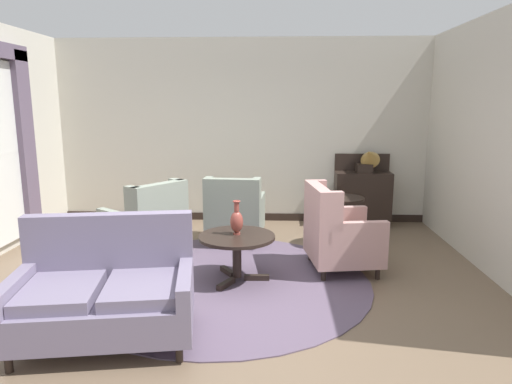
% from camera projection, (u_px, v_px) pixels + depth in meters
% --- Properties ---
extents(ground, '(8.63, 8.63, 0.00)m').
position_uv_depth(ground, '(220.00, 293.00, 4.81)').
color(ground, brown).
extents(wall_back, '(6.27, 0.08, 2.98)m').
position_uv_depth(wall_back, '(242.00, 132.00, 7.54)').
color(wall_back, beige).
rests_on(wall_back, ground).
extents(wall_right, '(0.08, 4.31, 2.98)m').
position_uv_depth(wall_right, '(491.00, 144.00, 5.29)').
color(wall_right, beige).
rests_on(wall_right, ground).
extents(baseboard_back, '(6.11, 0.03, 0.12)m').
position_uv_depth(baseboard_back, '(242.00, 217.00, 7.76)').
color(baseboard_back, black).
rests_on(baseboard_back, ground).
extents(area_rug, '(3.26, 3.26, 0.01)m').
position_uv_depth(area_rug, '(224.00, 281.00, 5.10)').
color(area_rug, '#5B4C60').
rests_on(area_rug, ground).
extents(coffee_table, '(0.84, 0.84, 0.53)m').
position_uv_depth(coffee_table, '(237.00, 244.00, 5.04)').
color(coffee_table, black).
rests_on(coffee_table, ground).
extents(porcelain_vase, '(0.14, 0.14, 0.38)m').
position_uv_depth(porcelain_vase, '(237.00, 221.00, 5.03)').
color(porcelain_vase, brown).
rests_on(porcelain_vase, coffee_table).
extents(settee, '(1.57, 1.10, 1.01)m').
position_uv_depth(settee, '(105.00, 293.00, 3.80)').
color(settee, slate).
rests_on(settee, ground).
extents(armchair_near_sideboard, '(0.90, 0.94, 1.03)m').
position_uv_depth(armchair_near_sideboard, '(337.00, 234.00, 5.39)').
color(armchair_near_sideboard, tan).
rests_on(armchair_near_sideboard, ground).
extents(armchair_far_left, '(1.16, 1.14, 1.01)m').
position_uv_depth(armchair_far_left, '(148.00, 226.00, 5.79)').
color(armchair_far_left, gray).
rests_on(armchair_far_left, ground).
extents(armchair_back_corner, '(0.81, 0.88, 0.97)m').
position_uv_depth(armchair_back_corner, '(235.00, 214.00, 6.42)').
color(armchair_back_corner, gray).
rests_on(armchair_back_corner, ground).
extents(side_table, '(0.57, 0.57, 0.69)m').
position_uv_depth(side_table, '(343.00, 217.00, 6.29)').
color(side_table, black).
rests_on(side_table, ground).
extents(sideboard, '(0.88, 0.38, 1.15)m').
position_uv_depth(sideboard, '(362.00, 195.00, 7.36)').
color(sideboard, black).
rests_on(sideboard, ground).
extents(gramophone, '(0.41, 0.47, 0.47)m').
position_uv_depth(gramophone, '(368.00, 159.00, 7.15)').
color(gramophone, black).
rests_on(gramophone, sideboard).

